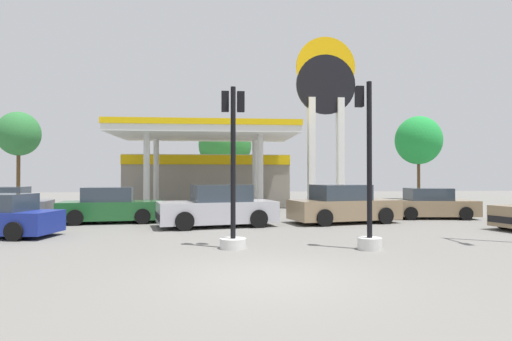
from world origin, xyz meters
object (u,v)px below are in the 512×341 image
(car_4, at_px, (112,207))
(traffic_signal_0, at_px, (368,196))
(car_2, at_px, (431,205))
(tree_0, at_px, (19,134))
(traffic_signal_1, at_px, (233,188))
(tree_2, at_px, (418,140))
(car_3, at_px, (218,207))
(tree_1, at_px, (225,145))
(car_6, at_px, (343,206))
(station_pole_sign, at_px, (326,102))

(car_4, distance_m, traffic_signal_0, 11.40)
(car_2, relative_size, tree_0, 0.62)
(traffic_signal_0, bearing_deg, tree_0, 131.86)
(car_4, height_order, traffic_signal_1, traffic_signal_1)
(car_2, relative_size, tree_2, 0.59)
(traffic_signal_0, height_order, tree_0, tree_0)
(car_2, xyz_separation_m, tree_0, (-24.58, 13.00, 4.42))
(car_3, distance_m, traffic_signal_0, 6.99)
(traffic_signal_1, relative_size, tree_1, 0.69)
(car_3, height_order, tree_2, tree_2)
(car_3, height_order, car_6, car_3)
(car_2, bearing_deg, car_4, -178.07)
(car_2, relative_size, traffic_signal_1, 0.93)
(car_3, distance_m, tree_0, 21.52)
(traffic_signal_1, distance_m, tree_0, 25.48)
(station_pole_sign, bearing_deg, tree_1, 123.80)
(car_4, distance_m, tree_0, 17.36)
(tree_2, bearing_deg, traffic_signal_1, -126.51)
(car_3, bearing_deg, station_pole_sign, 51.41)
(car_6, bearing_deg, tree_1, 106.45)
(tree_2, bearing_deg, car_3, -134.69)
(traffic_signal_0, distance_m, tree_2, 25.98)
(station_pole_sign, distance_m, car_2, 9.05)
(station_pole_sign, xyz_separation_m, car_6, (-1.16, -7.38, -5.78))
(car_6, bearing_deg, traffic_signal_0, -100.97)
(traffic_signal_0, bearing_deg, station_pole_sign, 80.10)
(station_pole_sign, relative_size, tree_1, 1.60)
(car_4, xyz_separation_m, traffic_signal_0, (8.67, -7.36, 0.76))
(station_pole_sign, xyz_separation_m, car_2, (3.50, -5.93, -5.87))
(car_2, xyz_separation_m, car_3, (-10.02, -2.24, 0.10))
(station_pole_sign, relative_size, tree_0, 1.56)
(station_pole_sign, bearing_deg, car_4, -149.90)
(station_pole_sign, height_order, tree_0, station_pole_sign)
(car_4, xyz_separation_m, tree_0, (-10.01, 13.49, 4.38))
(tree_1, bearing_deg, tree_0, -172.93)
(car_4, height_order, traffic_signal_0, traffic_signal_0)
(station_pole_sign, xyz_separation_m, traffic_signal_0, (-2.40, -13.78, -5.07))
(car_6, xyz_separation_m, traffic_signal_1, (-4.92, -5.87, 0.92))
(car_4, bearing_deg, station_pole_sign, 30.10)
(station_pole_sign, distance_m, tree_2, 13.45)
(car_2, distance_m, traffic_signal_1, 12.10)
(car_3, relative_size, tree_1, 0.75)
(tree_0, xyz_separation_m, tree_2, (31.24, 1.62, -0.09))
(car_3, relative_size, tree_2, 0.70)
(station_pole_sign, relative_size, traffic_signal_0, 2.28)
(car_2, distance_m, tree_1, 18.05)
(car_3, distance_m, car_6, 5.42)
(car_6, xyz_separation_m, tree_1, (-4.82, 16.32, 3.76))
(car_3, bearing_deg, tree_0, 133.70)
(station_pole_sign, bearing_deg, tree_0, 161.47)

